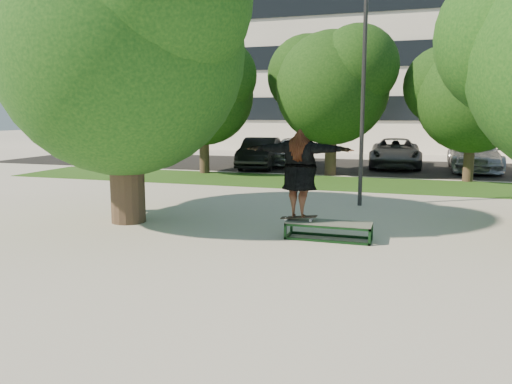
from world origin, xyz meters
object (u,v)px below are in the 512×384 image
(lamppost, at_px, (363,96))
(bystander, at_px, (125,178))
(car_grey, at_px, (395,153))
(car_silver_b, at_px, (474,154))
(tree_left, at_px, (120,37))
(car_dark, at_px, (260,153))
(grind_box, at_px, (329,231))
(car_silver_a, at_px, (293,151))

(lamppost, bearing_deg, bystander, -153.55)
(car_grey, distance_m, car_silver_b, 3.59)
(tree_left, relative_size, lamppost, 1.16)
(tree_left, bearing_deg, bystander, 124.25)
(lamppost, relative_size, car_dark, 1.36)
(lamppost, distance_m, grind_box, 5.18)
(bystander, xyz_separation_m, car_silver_a, (1.44, 13.46, -0.18))
(car_grey, xyz_separation_m, car_silver_b, (3.57, -0.39, 0.05))
(lamppost, bearing_deg, grind_box, -92.78)
(tree_left, bearing_deg, car_grey, 68.71)
(lamppost, relative_size, car_grey, 1.18)
(lamppost, xyz_separation_m, grind_box, (-0.21, -4.24, -2.96))
(bystander, distance_m, car_silver_a, 13.54)
(car_silver_a, bearing_deg, tree_left, -98.88)
(tree_left, distance_m, bystander, 3.67)
(car_dark, relative_size, car_silver_b, 0.85)
(tree_left, xyz_separation_m, car_silver_a, (0.79, 14.41, -3.67))
(car_dark, bearing_deg, lamppost, -63.08)
(lamppost, bearing_deg, car_grey, 87.12)
(tree_left, xyz_separation_m, car_dark, (-0.46, 12.71, -3.68))
(car_silver_a, height_order, car_dark, car_silver_a)
(car_grey, bearing_deg, car_silver_b, -8.46)
(car_dark, relative_size, car_grey, 0.87)
(car_silver_a, bearing_deg, grind_box, -79.51)
(car_grey, bearing_deg, car_dark, -162.23)
(grind_box, bearing_deg, car_silver_b, 73.86)
(car_silver_a, height_order, car_silver_b, car_silver_b)
(car_silver_a, bearing_deg, bystander, -101.84)
(tree_left, distance_m, car_dark, 13.24)
(lamppost, xyz_separation_m, car_grey, (0.56, 11.11, -2.43))
(lamppost, relative_size, car_silver_a, 1.38)
(lamppost, distance_m, car_grey, 11.39)
(car_dark, bearing_deg, car_silver_a, 47.36)
(car_silver_a, xyz_separation_m, car_grey, (5.06, 0.60, -0.04))
(bystander, height_order, car_dark, bystander)
(car_grey, bearing_deg, grind_box, -95.12)
(lamppost, xyz_separation_m, car_silver_a, (-4.50, 10.50, -2.40))
(grind_box, xyz_separation_m, car_silver_b, (4.33, 14.97, 0.58))
(bystander, relative_size, car_silver_b, 0.35)
(tree_left, xyz_separation_m, bystander, (-0.65, 0.95, -3.49))
(bystander, bearing_deg, car_dark, 56.68)
(car_silver_a, distance_m, car_dark, 2.11)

